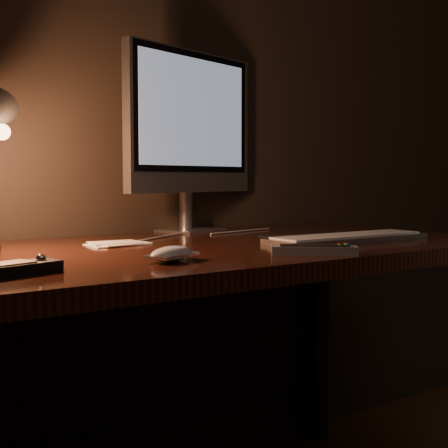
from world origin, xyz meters
TOP-DOWN VIEW (x-y plane):
  - desk at (0.00, 1.93)m, footprint 1.60×0.75m
  - monitor at (0.24, 2.18)m, footprint 0.49×0.18m
  - keyboard at (0.41, 1.72)m, footprint 0.46×0.14m
  - mousepad at (0.41, 1.81)m, footprint 0.31×0.26m
  - mouse at (-0.14, 1.64)m, footprint 0.12×0.10m
  - media_remote at (-0.44, 1.64)m, footprint 0.17×0.10m
  - tv_remote at (0.15, 1.56)m, footprint 0.17×0.14m
  - papers at (-0.10, 1.97)m, footprint 0.14×0.09m
  - cable at (0.21, 2.06)m, footprint 0.50×0.18m

SIDE VIEW (x-z plane):
  - desk at x=0.00m, z-range 0.25..1.00m
  - mousepad at x=0.41m, z-range 0.75..0.75m
  - cable at x=0.21m, z-range 0.75..0.75m
  - papers at x=-0.10m, z-range 0.75..0.76m
  - keyboard at x=0.41m, z-range 0.75..0.77m
  - tv_remote at x=0.15m, z-range 0.75..0.77m
  - mouse at x=-0.14m, z-range 0.75..0.77m
  - media_remote at x=-0.44m, z-range 0.75..0.78m
  - monitor at x=0.24m, z-range 0.80..1.33m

